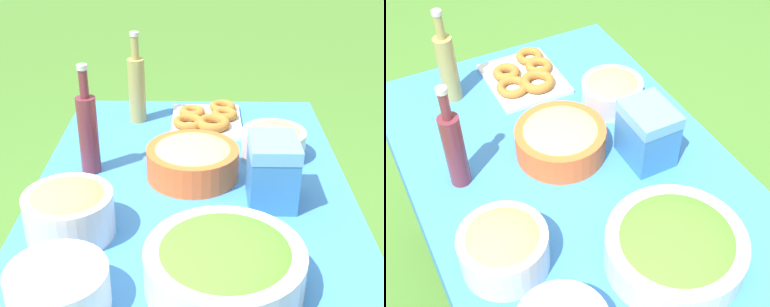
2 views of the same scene
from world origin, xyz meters
TOP-DOWN VIEW (x-y plane):
  - picnic_table at (0.00, 0.00)m, footprint 1.44×0.93m
  - salad_bowl at (0.39, 0.08)m, footprint 0.36×0.36m
  - pasta_bowl at (-0.10, 0.00)m, footprint 0.28×0.28m
  - donut_platter at (-0.49, 0.05)m, footprint 0.31×0.27m
  - plate_stack at (0.46, -0.27)m, footprint 0.22×0.22m
  - olive_oil_bottle at (-0.52, -0.21)m, footprint 0.06×0.06m
  - wine_bottle at (-0.13, -0.31)m, footprint 0.06×0.06m
  - bread_bowl at (-0.24, 0.26)m, footprint 0.21×0.21m
  - fruit_bowl at (0.20, -0.31)m, footprint 0.23×0.23m
  - cooler_box at (0.03, 0.22)m, footprint 0.16×0.13m

SIDE VIEW (x-z plane):
  - picnic_table at x=0.00m, z-range 0.28..1.03m
  - donut_platter at x=-0.49m, z-range 0.75..0.80m
  - plate_stack at x=0.46m, z-range 0.75..0.85m
  - bread_bowl at x=-0.24m, z-range 0.75..0.87m
  - pasta_bowl at x=-0.10m, z-range 0.75..0.87m
  - salad_bowl at x=0.39m, z-range 0.75..0.87m
  - fruit_bowl at x=0.20m, z-range 0.76..0.89m
  - cooler_box at x=0.03m, z-range 0.75..0.94m
  - olive_oil_bottle at x=-0.52m, z-range 0.72..1.05m
  - wine_bottle at x=-0.13m, z-range 0.72..1.06m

